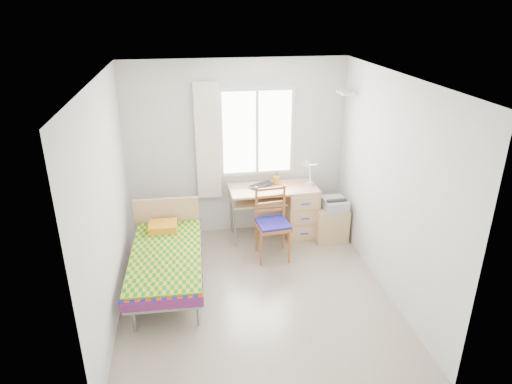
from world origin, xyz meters
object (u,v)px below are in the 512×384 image
at_px(desk, 295,209).
at_px(chair, 273,219).
at_px(printer, 334,204).
at_px(cabinet, 330,223).
at_px(bed, 166,255).

relative_size(desk, chair, 1.29).
height_order(desk, printer, desk).
bearing_deg(printer, desk, 150.82).
xyz_separation_m(cabinet, printer, (0.03, -0.04, 0.34)).
height_order(desk, chair, chair).
bearing_deg(printer, bed, -165.73).
bearing_deg(cabinet, bed, -161.72).
distance_m(desk, chair, 0.72).
distance_m(bed, printer, 2.53).
bearing_deg(bed, printer, 18.91).
distance_m(chair, printer, 1.02).
height_order(desk, cabinet, desk).
bearing_deg(desk, chair, -131.40).
bearing_deg(desk, cabinet, -25.67).
distance_m(chair, cabinet, 1.04).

